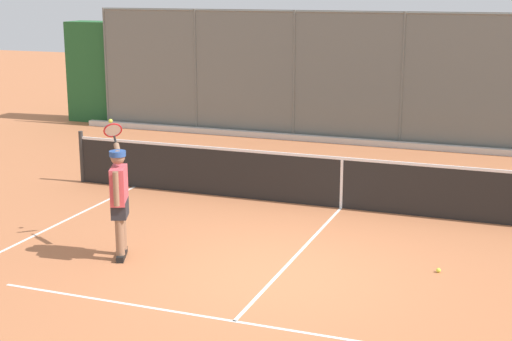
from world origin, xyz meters
The scene contains 6 objects.
ground_plane centered at (0.00, 0.00, 0.00)m, with size 60.00×60.00×0.00m, color #B76B42.
court_line_markings centered at (0.00, 1.96, 0.00)m, with size 8.66×9.50×0.01m.
fence_backdrop centered at (0.00, -10.15, 1.46)m, with size 19.96×1.37×3.36m.
tennis_net centered at (0.00, -3.61, 0.49)m, with size 11.13×0.09×1.07m.
tennis_player centered at (2.45, 0.09, 0.96)m, with size 0.85×1.19×1.94m.
tennis_ball_near_net centered at (-2.11, -0.94, 0.03)m, with size 0.07×0.07×0.07m, color #D6E042.
Camera 1 is at (-3.29, 9.62, 4.00)m, focal length 53.88 mm.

